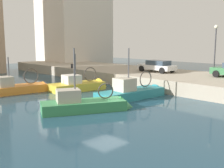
# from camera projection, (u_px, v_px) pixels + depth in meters

# --- Properties ---
(water_surface) EXTENTS (80.00, 80.00, 0.00)m
(water_surface) POSITION_uv_depth(u_px,v_px,m) (105.00, 108.00, 18.99)
(water_surface) COLOR navy
(water_surface) RESTS_ON ground
(quay_wall) EXTENTS (9.00, 56.00, 1.20)m
(quay_wall) POSITION_uv_depth(u_px,v_px,m) (193.00, 82.00, 26.78)
(quay_wall) COLOR #ADA08C
(quay_wall) RESTS_ON ground
(fishing_boat_green) EXTENTS (6.34, 4.25, 4.93)m
(fishing_boat_green) POSITION_uv_depth(u_px,v_px,m) (89.00, 109.00, 18.24)
(fishing_boat_green) COLOR #388951
(fishing_boat_green) RESTS_ON ground
(fishing_boat_yellow) EXTENTS (6.04, 2.94, 4.30)m
(fishing_boat_yellow) POSITION_uv_depth(u_px,v_px,m) (81.00, 88.00, 25.92)
(fishing_boat_yellow) COLOR gold
(fishing_boat_yellow) RESTS_ON ground
(fishing_boat_orange) EXTENTS (6.54, 2.60, 3.99)m
(fishing_boat_orange) POSITION_uv_depth(u_px,v_px,m) (18.00, 92.00, 24.37)
(fishing_boat_orange) COLOR orange
(fishing_boat_orange) RESTS_ON ground
(fishing_boat_teal) EXTENTS (6.93, 2.49, 4.83)m
(fishing_boat_teal) POSITION_uv_depth(u_px,v_px,m) (134.00, 96.00, 22.29)
(fishing_boat_teal) COLOR teal
(fishing_boat_teal) RESTS_ON ground
(parked_car_white) EXTENTS (2.06, 4.19, 1.25)m
(parked_car_white) POSITION_uv_depth(u_px,v_px,m) (157.00, 66.00, 29.88)
(parked_car_white) COLOR silver
(parked_car_white) RESTS_ON quay_wall
(mooring_bollard_north) EXTENTS (0.28, 0.28, 0.55)m
(mooring_bollard_north) POSITION_uv_depth(u_px,v_px,m) (72.00, 66.00, 33.76)
(mooring_bollard_north) COLOR #2D2D33
(mooring_bollard_north) RESTS_ON quay_wall
(quay_streetlamp) EXTENTS (0.36, 0.36, 4.83)m
(quay_streetlamp) POSITION_uv_depth(u_px,v_px,m) (215.00, 42.00, 26.24)
(quay_streetlamp) COLOR #38383D
(quay_streetlamp) RESTS_ON quay_wall
(waterfront_building_west_mid) EXTENTS (10.51, 9.17, 12.67)m
(waterfront_building_west_mid) POSITION_uv_depth(u_px,v_px,m) (74.00, 30.00, 47.49)
(waterfront_building_west_mid) COLOR silver
(waterfront_building_west_mid) RESTS_ON ground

